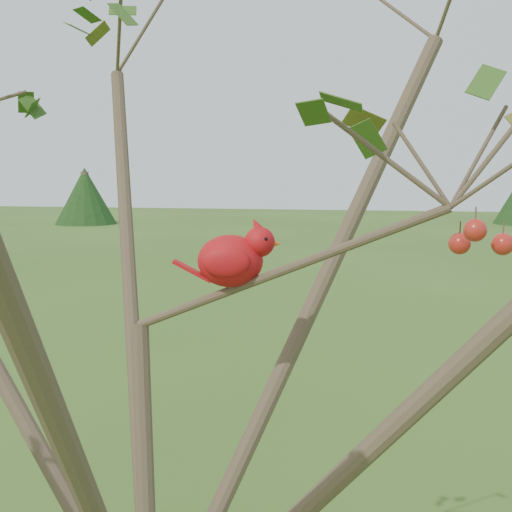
{
  "coord_description": "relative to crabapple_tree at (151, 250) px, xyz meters",
  "views": [
    {
      "loc": [
        0.45,
        -1.11,
        2.26
      ],
      "look_at": [
        0.2,
        0.09,
        2.1
      ],
      "focal_mm": 45.0,
      "sensor_mm": 36.0,
      "label": 1
    }
  ],
  "objects": [
    {
      "name": "cardinal",
      "position": [
        0.13,
        0.11,
        -0.03
      ],
      "size": [
        0.21,
        0.12,
        0.15
      ],
      "rotation": [
        0.0,
        0.0,
        0.18
      ],
      "color": "#BA100F",
      "rests_on": "ground"
    },
    {
      "name": "crabapple_tree",
      "position": [
        0.0,
        0.0,
        0.0
      ],
      "size": [
        2.35,
        2.05,
        2.95
      ],
      "color": "#3D2E21",
      "rests_on": "ground"
    },
    {
      "name": "distant_trees",
      "position": [
        -2.12,
        25.18,
        -0.66
      ],
      "size": [
        40.96,
        14.69,
        3.37
      ],
      "color": "#3D2E21",
      "rests_on": "ground"
    }
  ]
}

